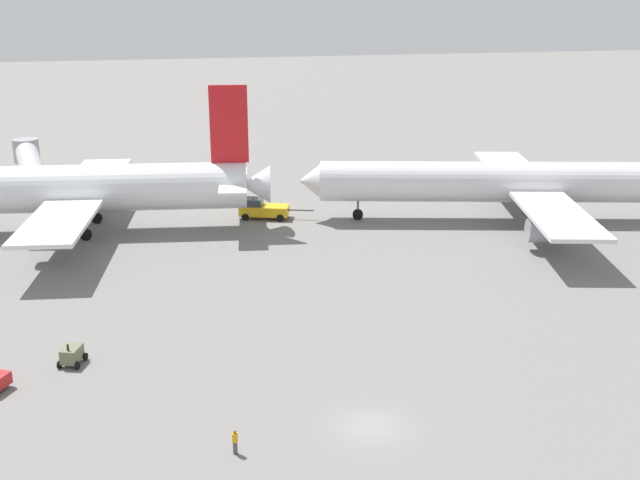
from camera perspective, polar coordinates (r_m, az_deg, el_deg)
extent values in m
plane|color=slate|center=(51.89, 3.82, -13.58)|extent=(600.00, 600.00, 0.00)
cylinder|color=white|center=(94.72, -18.61, 3.60)|extent=(43.37, 11.82, 5.49)
cone|color=white|center=(92.08, -4.84, 4.09)|extent=(4.21, 4.88, 4.39)
cube|color=white|center=(94.43, -17.29, 3.17)|extent=(12.10, 39.38, 0.44)
cube|color=white|center=(91.98, -6.41, 4.38)|extent=(5.10, 13.33, 0.28)
cube|color=red|center=(90.68, -6.74, 8.48)|extent=(4.40, 1.01, 8.96)
cylinder|color=#999EA3|center=(105.40, -16.57, 3.70)|extent=(4.54, 3.20, 2.60)
cylinder|color=#999EA3|center=(84.93, -19.28, 0.11)|extent=(4.54, 3.20, 2.60)
cylinder|color=slate|center=(91.71, -16.94, 1.02)|extent=(0.28, 0.28, 2.15)
cylinder|color=black|center=(92.01, -16.89, 0.38)|extent=(1.37, 0.74, 1.30)
cylinder|color=slate|center=(98.12, -16.19, 2.16)|extent=(0.28, 0.28, 2.15)
cylinder|color=black|center=(98.41, -16.14, 1.56)|extent=(1.37, 0.74, 1.30)
cylinder|color=silver|center=(97.60, 13.97, 4.18)|extent=(46.69, 16.73, 4.93)
cone|color=silver|center=(95.18, -0.72, 4.37)|extent=(3.86, 5.10, 4.54)
cube|color=silver|center=(98.32, 15.27, 3.73)|extent=(17.09, 43.05, 0.44)
cylinder|color=#999EA3|center=(109.85, 13.23, 4.36)|extent=(4.72, 3.58, 2.60)
cylinder|color=#999EA3|center=(87.35, 16.38, 0.67)|extent=(4.72, 3.58, 2.60)
cylinder|color=slate|center=(96.01, 16.21, 1.78)|extent=(0.28, 0.28, 2.01)
cylinder|color=black|center=(96.28, 16.15, 1.20)|extent=(1.40, 0.86, 1.30)
cylinder|color=slate|center=(102.35, 15.26, 2.83)|extent=(0.28, 0.28, 2.01)
cylinder|color=black|center=(102.61, 15.21, 2.29)|extent=(1.40, 0.86, 1.30)
cylinder|color=slate|center=(95.98, 2.81, 2.47)|extent=(0.28, 0.28, 2.01)
cylinder|color=black|center=(96.25, 2.80, 1.90)|extent=(1.40, 0.86, 1.30)
cube|color=gold|center=(96.83, -4.13, 2.21)|extent=(6.57, 4.43, 1.19)
cube|color=#333D47|center=(96.78, -4.92, 2.83)|extent=(2.74, 2.66, 0.90)
cylinder|color=#4C4C51|center=(96.14, -1.41, 2.21)|extent=(3.09, 1.25, 0.20)
sphere|color=orange|center=(96.62, -4.93, 3.19)|extent=(0.24, 0.24, 0.24)
cylinder|color=black|center=(96.16, -5.53, 1.69)|extent=(0.95, 0.58, 0.90)
cylinder|color=black|center=(98.59, -5.25, 2.11)|extent=(0.95, 0.58, 0.90)
cylinder|color=black|center=(95.43, -2.96, 1.63)|extent=(0.95, 0.58, 0.90)
cylinder|color=black|center=(97.87, -2.74, 2.04)|extent=(0.95, 0.58, 0.90)
cube|color=#666B4C|center=(62.10, -17.84, -8.02)|extent=(1.75, 2.11, 1.10)
cylinder|color=black|center=(61.33, -18.11, -7.55)|extent=(0.16, 0.16, 0.50)
cylinder|color=black|center=(63.22, -18.10, -8.12)|extent=(0.40, 0.63, 0.60)
cylinder|color=black|center=(62.67, -16.92, -8.24)|extent=(0.40, 0.63, 0.60)
cylinder|color=black|center=(62.01, -18.67, -8.71)|extent=(0.40, 0.63, 0.60)
cylinder|color=black|center=(61.45, -17.47, -8.83)|extent=(0.40, 0.63, 0.60)
cylinder|color=#4C4C51|center=(49.24, -6.28, -14.98)|extent=(0.28, 0.28, 0.83)
cylinder|color=orange|center=(48.86, -6.31, -14.28)|extent=(0.36, 0.36, 0.59)
sphere|color=#9E704C|center=(48.64, -6.32, -13.87)|extent=(0.23, 0.23, 0.23)
cylinder|color=#B7B7BC|center=(115.70, -20.59, 5.24)|extent=(6.59, 21.81, 3.20)
cylinder|color=#99999E|center=(126.28, -20.86, 6.19)|extent=(3.84, 3.84, 3.52)
cylinder|color=#595960|center=(125.69, -20.73, 5.20)|extent=(0.70, 0.70, 4.08)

